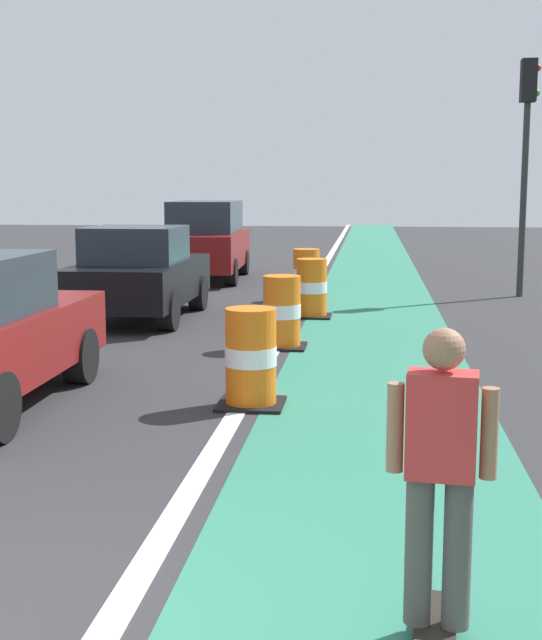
# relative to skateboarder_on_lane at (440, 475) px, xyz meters

# --- Properties ---
(bike_lane_strip) EXTENTS (2.50, 80.00, 0.01)m
(bike_lane_strip) POSITION_rel_skateboarder_on_lane_xyz_m (-0.28, 11.68, -0.91)
(bike_lane_strip) COLOR #2D755B
(bike_lane_strip) RESTS_ON ground
(lane_divider_stripe) EXTENTS (0.20, 80.00, 0.01)m
(lane_divider_stripe) POSITION_rel_skateboarder_on_lane_xyz_m (-1.78, 11.68, -0.91)
(lane_divider_stripe) COLOR silver
(lane_divider_stripe) RESTS_ON ground
(skateboarder_on_lane) EXTENTS (0.57, 0.82, 1.69)m
(skateboarder_on_lane) POSITION_rel_skateboarder_on_lane_xyz_m (0.00, 0.00, 0.00)
(skateboarder_on_lane) COLOR black
(skateboarder_on_lane) RESTS_ON ground
(parked_sedan_second) EXTENTS (1.93, 4.11, 1.70)m
(parked_sedan_second) POSITION_rel_skateboarder_on_lane_xyz_m (-4.56, 10.99, -0.08)
(parked_sedan_second) COLOR black
(parked_sedan_second) RESTS_ON ground
(parked_suv_third) EXTENTS (2.07, 4.67, 2.04)m
(parked_suv_third) POSITION_rel_skateboarder_on_lane_xyz_m (-4.63, 17.93, 0.12)
(parked_suv_third) COLOR maroon
(parked_suv_third) RESTS_ON ground
(traffic_barrel_front) EXTENTS (0.73, 0.73, 1.09)m
(traffic_barrel_front) POSITION_rel_skateboarder_on_lane_xyz_m (-1.67, 4.87, -0.38)
(traffic_barrel_front) COLOR orange
(traffic_barrel_front) RESTS_ON ground
(traffic_barrel_mid) EXTENTS (0.73, 0.73, 1.09)m
(traffic_barrel_mid) POSITION_rel_skateboarder_on_lane_xyz_m (-1.69, 8.43, -0.38)
(traffic_barrel_mid) COLOR orange
(traffic_barrel_mid) RESTS_ON ground
(traffic_barrel_back) EXTENTS (0.73, 0.73, 1.09)m
(traffic_barrel_back) POSITION_rel_skateboarder_on_lane_xyz_m (-1.45, 11.60, -0.38)
(traffic_barrel_back) COLOR orange
(traffic_barrel_back) RESTS_ON ground
(traffic_barrel_far) EXTENTS (0.73, 0.73, 1.09)m
(traffic_barrel_far) POSITION_rel_skateboarder_on_lane_xyz_m (-1.74, 14.14, -0.38)
(traffic_barrel_far) COLOR orange
(traffic_barrel_far) RESTS_ON ground
(traffic_light_corner) EXTENTS (0.41, 0.32, 5.10)m
(traffic_light_corner) POSITION_rel_skateboarder_on_lane_xyz_m (2.93, 15.23, 2.59)
(traffic_light_corner) COLOR #2D2D2D
(traffic_light_corner) RESTS_ON ground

